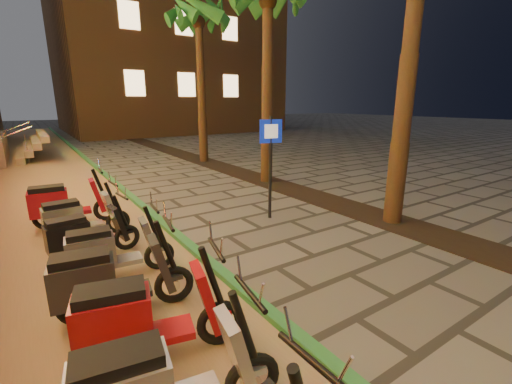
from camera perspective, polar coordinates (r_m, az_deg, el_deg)
ground at (r=4.86m, az=16.33°, el=-19.54°), size 120.00×120.00×0.00m
parking_strip at (r=12.76m, az=-30.37°, el=0.57°), size 3.40×60.00×0.01m
green_curb at (r=12.95m, az=-22.93°, el=1.83°), size 0.18×60.00×0.10m
planting_strip at (r=10.45m, az=8.15°, el=-0.24°), size 1.20×40.00×0.02m
palm_c at (r=12.05m, az=2.00°, el=29.37°), size 2.97×3.02×6.91m
palm_d at (r=16.31m, az=-9.53°, el=26.10°), size 2.97×3.02×7.16m
pedestrian_sign at (r=7.88m, az=2.43°, el=6.41°), size 0.51×0.18×2.39m
scooter_4 at (r=3.94m, az=-18.53°, el=-19.35°), size 1.75×0.83×1.23m
scooter_5 at (r=4.80m, az=-23.57°, el=-13.33°), size 1.74×0.72×1.22m
scooter_6 at (r=5.77m, az=-23.36°, el=-9.01°), size 1.59×0.59×1.12m
scooter_7 at (r=6.62m, az=-26.85°, el=-6.49°), size 1.55×0.61×1.09m
scooter_8 at (r=7.57m, az=-27.66°, el=-3.90°), size 1.61×0.57×1.13m
scooter_9 at (r=8.60m, az=-29.45°, el=-1.65°), size 1.78×0.62×1.25m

